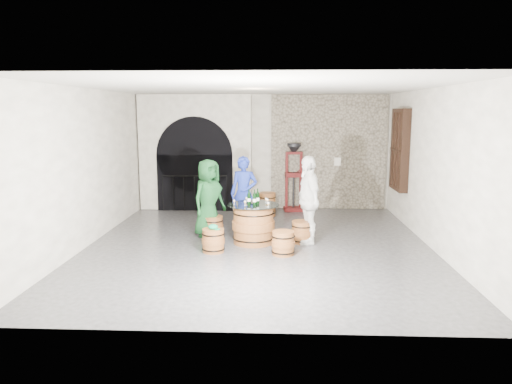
{
  "coord_description": "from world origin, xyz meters",
  "views": [
    {
      "loc": [
        0.39,
        -9.67,
        2.74
      ],
      "look_at": [
        -0.07,
        0.41,
        1.05
      ],
      "focal_mm": 34.0,
      "sensor_mm": 36.0,
      "label": 1
    }
  ],
  "objects_px": {
    "barrel_stool_left": "(213,227)",
    "wine_bottle_center": "(255,199)",
    "side_barrel": "(267,204)",
    "barrel_stool_near_right": "(283,243)",
    "wine_bottle_left": "(249,198)",
    "barrel_stool_near_left": "(213,241)",
    "barrel_table": "(253,224)",
    "barrel_stool_far": "(245,222)",
    "person_blue": "(244,194)",
    "barrel_stool_right": "(302,232)",
    "person_green": "(209,198)",
    "wine_bottle_right": "(258,198)",
    "person_white": "(308,200)",
    "corking_press": "(294,172)"
  },
  "relations": [
    {
      "from": "wine_bottle_right",
      "to": "barrel_stool_far",
      "type": "bearing_deg",
      "value": 109.47
    },
    {
      "from": "barrel_stool_near_right",
      "to": "barrel_stool_near_left",
      "type": "height_order",
      "value": "same"
    },
    {
      "from": "person_green",
      "to": "wine_bottle_right",
      "type": "height_order",
      "value": "person_green"
    },
    {
      "from": "wine_bottle_right",
      "to": "side_barrel",
      "type": "bearing_deg",
      "value": 86.79
    },
    {
      "from": "barrel_stool_near_right",
      "to": "person_white",
      "type": "height_order",
      "value": "person_white"
    },
    {
      "from": "person_green",
      "to": "corking_press",
      "type": "height_order",
      "value": "corking_press"
    },
    {
      "from": "barrel_stool_right",
      "to": "barrel_stool_near_left",
      "type": "relative_size",
      "value": 1.0
    },
    {
      "from": "barrel_stool_left",
      "to": "person_blue",
      "type": "height_order",
      "value": "person_blue"
    },
    {
      "from": "barrel_stool_left",
      "to": "barrel_stool_near_right",
      "type": "relative_size",
      "value": 1.0
    },
    {
      "from": "wine_bottle_center",
      "to": "corking_press",
      "type": "distance_m",
      "value": 3.59
    },
    {
      "from": "wine_bottle_right",
      "to": "person_green",
      "type": "bearing_deg",
      "value": 157.29
    },
    {
      "from": "person_green",
      "to": "wine_bottle_left",
      "type": "relative_size",
      "value": 5.26
    },
    {
      "from": "barrel_table",
      "to": "corking_press",
      "type": "bearing_deg",
      "value": 74.46
    },
    {
      "from": "barrel_stool_far",
      "to": "person_white",
      "type": "xyz_separation_m",
      "value": [
        1.38,
        -0.92,
        0.69
      ]
    },
    {
      "from": "wine_bottle_right",
      "to": "person_blue",
      "type": "bearing_deg",
      "value": 108.84
    },
    {
      "from": "barrel_stool_left",
      "to": "wine_bottle_center",
      "type": "height_order",
      "value": "wine_bottle_center"
    },
    {
      "from": "barrel_stool_near_left",
      "to": "wine_bottle_right",
      "type": "distance_m",
      "value": 1.34
    },
    {
      "from": "barrel_stool_near_right",
      "to": "side_barrel",
      "type": "xyz_separation_m",
      "value": [
        -0.38,
        3.5,
        0.08
      ]
    },
    {
      "from": "wine_bottle_left",
      "to": "barrel_stool_far",
      "type": "bearing_deg",
      "value": 98.7
    },
    {
      "from": "barrel_stool_near_right",
      "to": "barrel_stool_near_left",
      "type": "xyz_separation_m",
      "value": [
        -1.37,
        0.13,
        0.0
      ]
    },
    {
      "from": "barrel_stool_left",
      "to": "wine_bottle_left",
      "type": "height_order",
      "value": "wine_bottle_left"
    },
    {
      "from": "person_white",
      "to": "wine_bottle_center",
      "type": "distance_m",
      "value": 1.12
    },
    {
      "from": "barrel_table",
      "to": "barrel_stool_near_right",
      "type": "relative_size",
      "value": 2.32
    },
    {
      "from": "wine_bottle_center",
      "to": "person_blue",
      "type": "bearing_deg",
      "value": 104.33
    },
    {
      "from": "wine_bottle_left",
      "to": "wine_bottle_right",
      "type": "distance_m",
      "value": 0.2
    },
    {
      "from": "wine_bottle_right",
      "to": "corking_press",
      "type": "distance_m",
      "value": 3.44
    },
    {
      "from": "barrel_stool_right",
      "to": "person_green",
      "type": "height_order",
      "value": "person_green"
    },
    {
      "from": "wine_bottle_left",
      "to": "corking_press",
      "type": "bearing_deg",
      "value": 73.23
    },
    {
      "from": "barrel_stool_far",
      "to": "barrel_stool_near_left",
      "type": "distance_m",
      "value": 1.76
    },
    {
      "from": "wine_bottle_right",
      "to": "wine_bottle_center",
      "type": "bearing_deg",
      "value": -111.82
    },
    {
      "from": "barrel_stool_right",
      "to": "person_green",
      "type": "xyz_separation_m",
      "value": [
        -2.03,
        0.45,
        0.63
      ]
    },
    {
      "from": "wine_bottle_center",
      "to": "corking_press",
      "type": "bearing_deg",
      "value": 75.27
    },
    {
      "from": "barrel_stool_right",
      "to": "barrel_stool_near_left",
      "type": "height_order",
      "value": "same"
    },
    {
      "from": "wine_bottle_center",
      "to": "side_barrel",
      "type": "height_order",
      "value": "wine_bottle_center"
    },
    {
      "from": "barrel_table",
      "to": "barrel_stool_far",
      "type": "xyz_separation_m",
      "value": [
        -0.24,
        0.99,
        -0.18
      ]
    },
    {
      "from": "barrel_table",
      "to": "barrel_stool_right",
      "type": "bearing_deg",
      "value": 3.56
    },
    {
      "from": "barrel_stool_left",
      "to": "barrel_stool_right",
      "type": "bearing_deg",
      "value": -11.75
    },
    {
      "from": "barrel_table",
      "to": "barrel_stool_near_left",
      "type": "relative_size",
      "value": 2.32
    },
    {
      "from": "wine_bottle_left",
      "to": "barrel_stool_near_left",
      "type": "bearing_deg",
      "value": -135.42
    },
    {
      "from": "barrel_table",
      "to": "person_green",
      "type": "height_order",
      "value": "person_green"
    },
    {
      "from": "barrel_stool_left",
      "to": "barrel_stool_right",
      "type": "height_order",
      "value": "same"
    },
    {
      "from": "barrel_stool_near_right",
      "to": "wine_bottle_center",
      "type": "bearing_deg",
      "value": 128.5
    },
    {
      "from": "barrel_stool_near_right",
      "to": "corking_press",
      "type": "height_order",
      "value": "corking_press"
    },
    {
      "from": "corking_press",
      "to": "barrel_stool_left",
      "type": "bearing_deg",
      "value": -129.47
    },
    {
      "from": "wine_bottle_left",
      "to": "wine_bottle_center",
      "type": "relative_size",
      "value": 1.0
    },
    {
      "from": "barrel_stool_far",
      "to": "barrel_stool_near_right",
      "type": "bearing_deg",
      "value": -64.56
    },
    {
      "from": "barrel_stool_right",
      "to": "wine_bottle_left",
      "type": "xyz_separation_m",
      "value": [
        -1.11,
        -0.1,
        0.73
      ]
    },
    {
      "from": "barrel_table",
      "to": "barrel_stool_right",
      "type": "relative_size",
      "value": 2.32
    },
    {
      "from": "barrel_stool_left",
      "to": "barrel_stool_near_right",
      "type": "distance_m",
      "value": 1.99
    },
    {
      "from": "person_white",
      "to": "wine_bottle_right",
      "type": "distance_m",
      "value": 1.05
    }
  ]
}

